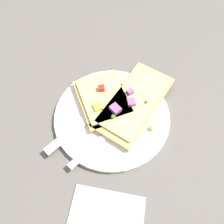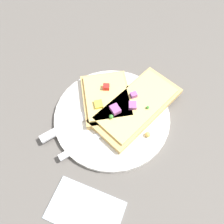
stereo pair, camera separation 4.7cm
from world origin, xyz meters
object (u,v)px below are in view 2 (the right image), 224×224
at_px(knife, 82,117).
at_px(pizza_slice_corner, 107,98).
at_px(plate, 112,116).
at_px(fork, 115,126).
at_px(pizza_slice_main, 136,106).
at_px(napkin, 85,210).

distance_m(knife, pizza_slice_corner, 0.07).
height_order(plate, knife, knife).
distance_m(fork, pizza_slice_corner, 0.07).
xyz_separation_m(pizza_slice_main, napkin, (-0.02, -0.23, -0.02)).
bearing_deg(fork, pizza_slice_main, 11.68).
bearing_deg(knife, pizza_slice_main, -22.00).
height_order(plate, pizza_slice_main, pizza_slice_main).
bearing_deg(napkin, knife, 117.01).
bearing_deg(plate, knife, -151.17).
distance_m(fork, knife, 0.07).
xyz_separation_m(plate, pizza_slice_corner, (-0.02, 0.03, 0.02)).
bearing_deg(plate, pizza_slice_main, 38.47).
bearing_deg(pizza_slice_corner, napkin, -18.65).
bearing_deg(napkin, plate, 97.64).
distance_m(fork, pizza_slice_main, 0.07).
bearing_deg(pizza_slice_main, pizza_slice_corner, 116.89).
relative_size(knife, napkin, 1.53).
xyz_separation_m(knife, napkin, (0.08, -0.16, -0.01)).
height_order(plate, napkin, plate).
relative_size(fork, pizza_slice_corner, 1.17).
xyz_separation_m(fork, napkin, (0.01, -0.17, -0.01)).
bearing_deg(plate, fork, -57.76).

